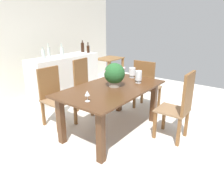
% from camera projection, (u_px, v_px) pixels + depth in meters
% --- Properties ---
extents(ground_plane, '(7.04, 7.04, 0.00)m').
position_uv_depth(ground_plane, '(106.00, 128.00, 3.51)').
color(ground_plane, silver).
extents(back_wall, '(6.40, 0.10, 2.60)m').
position_uv_depth(back_wall, '(14.00, 41.00, 4.58)').
color(back_wall, beige).
rests_on(back_wall, ground).
extents(dining_table, '(1.71, 1.01, 0.74)m').
position_uv_depth(dining_table, '(112.00, 96.00, 3.24)').
color(dining_table, '#4C2D19').
rests_on(dining_table, ground).
extents(chair_far_left, '(0.45, 0.49, 0.99)m').
position_uv_depth(chair_far_left, '(54.00, 94.00, 3.52)').
color(chair_far_left, brown).
rests_on(chair_far_left, ground).
extents(chair_far_right, '(0.46, 0.49, 1.02)m').
position_uv_depth(chair_far_right, '(85.00, 83.00, 4.09)').
color(chair_far_right, brown).
rests_on(chair_far_right, ground).
extents(chair_near_right, '(0.42, 0.45, 1.06)m').
position_uv_depth(chair_near_right, '(180.00, 105.00, 3.01)').
color(chair_near_right, brown).
rests_on(chair_near_right, ground).
extents(chair_foot_end, '(0.42, 0.48, 1.00)m').
position_uv_depth(chair_foot_end, '(145.00, 83.00, 4.08)').
color(chair_foot_end, brown).
rests_on(chair_foot_end, ground).
extents(flower_centerpiece, '(0.32, 0.32, 0.37)m').
position_uv_depth(flower_centerpiece, '(114.00, 74.00, 3.19)').
color(flower_centerpiece, gray).
rests_on(flower_centerpiece, dining_table).
extents(crystal_vase_left, '(0.11, 0.11, 0.18)m').
position_uv_depth(crystal_vase_left, '(132.00, 72.00, 3.71)').
color(crystal_vase_left, silver).
rests_on(crystal_vase_left, dining_table).
extents(crystal_vase_center_near, '(0.11, 0.11, 0.20)m').
position_uv_depth(crystal_vase_center_near, '(138.00, 76.00, 3.40)').
color(crystal_vase_center_near, silver).
rests_on(crystal_vase_center_near, dining_table).
extents(wine_glass, '(0.07, 0.07, 0.14)m').
position_uv_depth(wine_glass, '(87.00, 94.00, 2.62)').
color(wine_glass, silver).
rests_on(wine_glass, dining_table).
extents(kitchen_counter, '(1.69, 0.52, 0.98)m').
position_uv_depth(kitchen_counter, '(65.00, 77.00, 4.73)').
color(kitchen_counter, silver).
rests_on(kitchen_counter, ground).
extents(wine_bottle_green, '(0.08, 0.08, 0.26)m').
position_uv_depth(wine_bottle_green, '(62.00, 51.00, 4.68)').
color(wine_bottle_green, '#B2BFB7').
rests_on(wine_bottle_green, kitchen_counter).
extents(wine_bottle_clear, '(0.07, 0.07, 0.25)m').
position_uv_depth(wine_bottle_clear, '(88.00, 49.00, 5.01)').
color(wine_bottle_clear, black).
rests_on(wine_bottle_clear, kitchen_counter).
extents(wine_bottle_amber, '(0.07, 0.07, 0.23)m').
position_uv_depth(wine_bottle_amber, '(43.00, 54.00, 4.27)').
color(wine_bottle_amber, '#B2BFB7').
rests_on(wine_bottle_amber, kitchen_counter).
extents(wine_bottle_dark, '(0.08, 0.08, 0.28)m').
position_uv_depth(wine_bottle_dark, '(83.00, 47.00, 5.12)').
color(wine_bottle_dark, black).
rests_on(wine_bottle_dark, kitchen_counter).
extents(wine_bottle_tall, '(0.06, 0.06, 0.31)m').
position_uv_depth(wine_bottle_tall, '(49.00, 53.00, 4.21)').
color(wine_bottle_tall, '#B2BFB7').
rests_on(wine_bottle_tall, kitchen_counter).
extents(side_table, '(0.69, 0.52, 0.78)m').
position_uv_depth(side_table, '(109.00, 65.00, 5.54)').
color(side_table, brown).
rests_on(side_table, ground).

